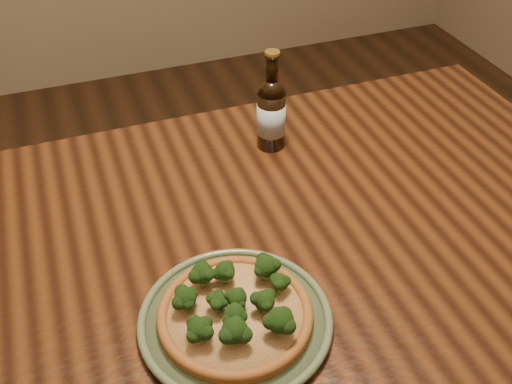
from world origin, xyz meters
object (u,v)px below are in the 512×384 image
object	(u,v)px
pizza	(235,312)
beer_bottle	(271,113)
plate	(235,320)
table	(245,267)

from	to	relation	value
pizza	beer_bottle	bearing A→B (deg)	62.40
plate	table	bearing A→B (deg)	66.88
pizza	table	bearing A→B (deg)	67.05
pizza	beer_bottle	xyz separation A→B (m)	(0.24, 0.46, 0.06)
pizza	plate	bearing A→B (deg)	-167.79
table	pizza	bearing A→B (deg)	-112.95
table	beer_bottle	bearing A→B (deg)	59.04
table	beer_bottle	xyz separation A→B (m)	(0.15, 0.26, 0.18)
table	plate	distance (m)	0.24
table	beer_bottle	size ratio (longest dim) A/B	6.82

